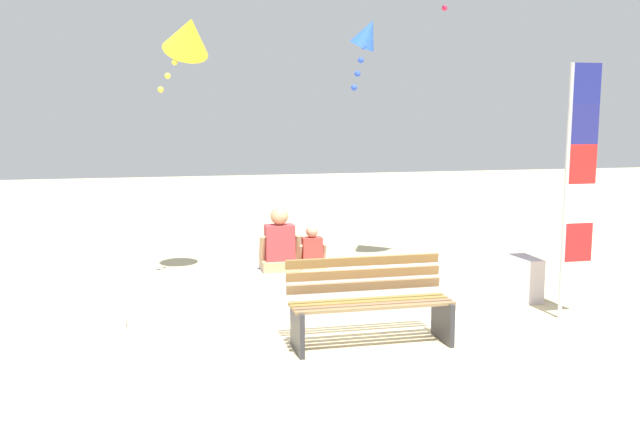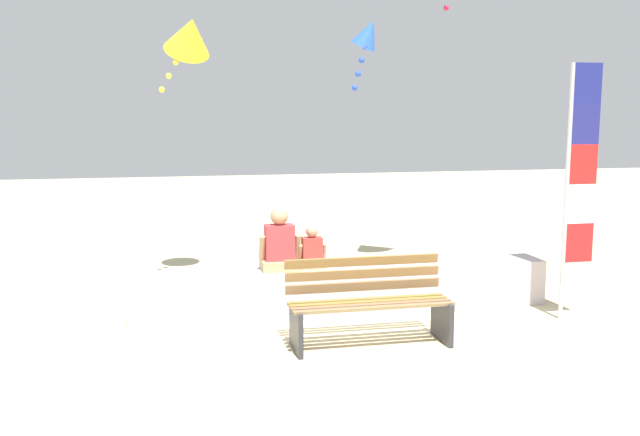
# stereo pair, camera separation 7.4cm
# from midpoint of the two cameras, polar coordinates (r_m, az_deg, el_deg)

# --- Properties ---
(ground_plane) EXTENTS (40.00, 40.00, 0.00)m
(ground_plane) POSITION_cam_midpoint_polar(r_m,az_deg,el_deg) (7.64, 3.91, -9.85)
(ground_plane) COLOR beige
(seawall_ledge) EXTENTS (5.09, 0.54, 0.56)m
(seawall_ledge) POSITION_cam_midpoint_polar(r_m,az_deg,el_deg) (8.64, 1.68, -5.71)
(seawall_ledge) COLOR #BEB3BA
(seawall_ledge) RESTS_ON ground
(park_bench) EXTENTS (1.69, 0.61, 0.88)m
(park_bench) POSITION_cam_midpoint_polar(r_m,az_deg,el_deg) (7.46, 3.72, -6.93)
(park_bench) COLOR olive
(park_bench) RESTS_ON ground
(person_adult) EXTENTS (0.49, 0.36, 0.75)m
(person_adult) POSITION_cam_midpoint_polar(r_m,az_deg,el_deg) (8.34, -3.53, -2.23)
(person_adult) COLOR tan
(person_adult) RESTS_ON seawall_ledge
(person_child) EXTENTS (0.34, 0.25, 0.52)m
(person_child) POSITION_cam_midpoint_polar(r_m,az_deg,el_deg) (8.43, -0.90, -2.72)
(person_child) COLOR tan
(person_child) RESTS_ON seawall_ledge
(flag_banner) EXTENTS (0.39, 0.05, 2.95)m
(flag_banner) POSITION_cam_midpoint_polar(r_m,az_deg,el_deg) (8.65, 19.71, 3.27)
(flag_banner) COLOR #B7B7BC
(flag_banner) RESTS_ON ground
(kite_yellow) EXTENTS (0.83, 0.93, 1.14)m
(kite_yellow) POSITION_cam_midpoint_polar(r_m,az_deg,el_deg) (9.89, -10.78, 14.23)
(kite_yellow) COLOR yellow
(kite_blue) EXTENTS (0.59, 0.63, 1.00)m
(kite_blue) POSITION_cam_midpoint_polar(r_m,az_deg,el_deg) (9.70, 3.58, 14.50)
(kite_blue) COLOR blue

